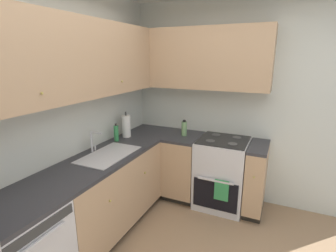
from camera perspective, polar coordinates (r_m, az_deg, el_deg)
name	(u,v)px	position (r m, az deg, el deg)	size (l,w,h in m)	color
wall_back	(44,123)	(2.65, -25.86, 0.53)	(3.64, 0.05, 2.64)	silver
wall_right	(243,104)	(3.50, 16.38, 4.65)	(0.05, 3.11, 2.64)	silver
lower_cabinets_back	(106,195)	(3.04, -13.57, -14.61)	(1.50, 0.62, 0.86)	tan
countertop_back	(104,158)	(2.84, -14.11, -6.84)	(2.70, 0.60, 0.04)	#2D2D33
lower_cabinets_right	(206,171)	(3.53, 8.50, -9.91)	(0.62, 1.28, 0.86)	tan
countertop_right	(208,140)	(3.37, 8.78, -3.07)	(0.60, 1.28, 0.03)	#2D2D33
oven_range	(222,172)	(3.49, 11.89, -9.99)	(0.68, 0.62, 1.05)	silver
upper_cabinets_back	(73,59)	(2.62, -20.28, 13.75)	(2.38, 0.34, 0.75)	tan
upper_cabinets_right	(197,59)	(3.40, 6.45, 14.67)	(0.32, 1.83, 0.75)	tan
sink	(109,158)	(2.87, -12.91, -7.00)	(0.70, 0.40, 0.10)	#B7B7BC
faucet	(93,140)	(2.94, -16.32, -2.91)	(0.07, 0.16, 0.24)	silver
soap_bottle	(116,133)	(3.27, -11.44, -1.56)	(0.06, 0.06, 0.23)	#338C4C
paper_towel_roll	(126,126)	(3.40, -9.26, -0.04)	(0.11, 0.11, 0.35)	white
oil_bottle	(184,128)	(3.43, 3.62, -0.55)	(0.07, 0.07, 0.21)	#729E66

